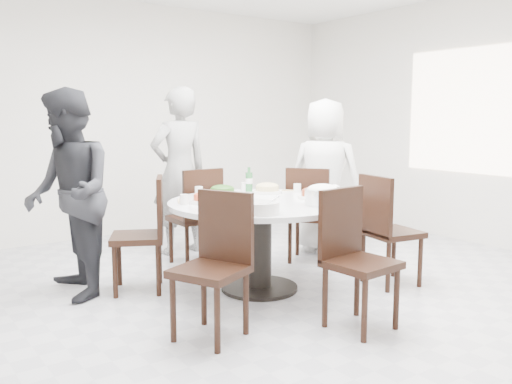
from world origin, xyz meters
TOP-DOWN VIEW (x-y plane):
  - floor at (0.00, 0.00)m, footprint 6.00×6.00m
  - wall_back at (0.00, 3.00)m, footprint 6.00×0.01m
  - wall_right at (3.00, 0.00)m, footprint 0.01×6.00m
  - window at (2.98, 0.00)m, footprint 0.04×2.20m
  - dining_table at (0.01, 0.24)m, footprint 1.50×1.50m
  - chair_ne at (0.96, 0.68)m, footprint 0.59×0.59m
  - chair_n at (-0.04, 1.26)m, footprint 0.42×0.42m
  - chair_nw at (-0.83, 0.81)m, footprint 0.57×0.57m
  - chair_sw at (-0.85, -0.38)m, footprint 0.56×0.56m
  - chair_s at (0.07, -0.83)m, footprint 0.45×0.45m
  - chair_se at (1.02, -0.30)m, footprint 0.49×0.49m
  - diner_right at (1.33, 0.88)m, footprint 0.84×0.95m
  - diner_middle at (0.06, 1.74)m, footprint 0.64×0.42m
  - diner_left at (-1.32, 0.98)m, footprint 0.71×0.87m
  - dish_greens at (-0.08, 0.68)m, footprint 0.27×0.27m
  - dish_pale at (0.34, 0.58)m, footprint 0.27×0.27m
  - dish_orange at (-0.41, 0.42)m, footprint 0.23×0.23m
  - dish_redbrown at (0.47, 0.08)m, footprint 0.29×0.29m
  - dish_tofu at (-0.46, 0.07)m, footprint 0.29×0.29m
  - rice_bowl at (0.30, -0.20)m, footprint 0.29×0.29m
  - soup_bowl at (-0.33, -0.22)m, footprint 0.28×0.28m
  - beverage_bottle at (0.27, 0.77)m, footprint 0.06×0.06m
  - tea_cups at (-0.03, 0.87)m, footprint 0.07×0.07m
  - chopsticks at (-0.02, 0.94)m, footprint 0.24×0.04m

SIDE VIEW (x-z plane):
  - floor at x=0.00m, z-range -0.01..0.01m
  - dining_table at x=0.01m, z-range 0.00..0.75m
  - chair_ne at x=0.96m, z-range 0.00..0.95m
  - chair_n at x=-0.04m, z-range 0.00..0.95m
  - chair_nw at x=-0.83m, z-range 0.00..0.95m
  - chair_sw at x=-0.85m, z-range 0.00..0.95m
  - chair_s at x=0.07m, z-range 0.00..0.95m
  - chair_se at x=1.02m, z-range 0.00..0.95m
  - chopsticks at x=-0.02m, z-range 0.75..0.76m
  - dish_orange at x=-0.41m, z-range 0.75..0.81m
  - dish_greens at x=-0.08m, z-range 0.75..0.82m
  - dish_pale at x=0.34m, z-range 0.75..0.82m
  - dish_redbrown at x=0.47m, z-range 0.75..0.82m
  - dish_tofu at x=-0.46m, z-range 0.75..0.82m
  - tea_cups at x=-0.03m, z-range 0.75..0.83m
  - soup_bowl at x=-0.33m, z-range 0.75..0.84m
  - rice_bowl at x=0.30m, z-range 0.75..0.87m
  - diner_right at x=1.33m, z-range 0.00..1.62m
  - diner_left at x=-1.32m, z-range 0.00..1.66m
  - beverage_bottle at x=0.27m, z-range 0.75..0.98m
  - diner_middle at x=0.06m, z-range 0.00..1.74m
  - wall_back at x=0.00m, z-range 0.00..2.80m
  - wall_right at x=3.00m, z-range 0.00..2.80m
  - window at x=2.98m, z-range 0.80..2.20m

